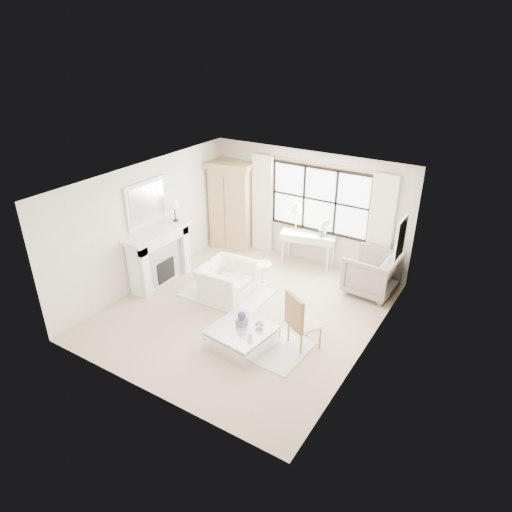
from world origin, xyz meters
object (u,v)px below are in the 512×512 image
at_px(club_armchair, 226,280).
at_px(armoire, 231,204).
at_px(console_table, 308,249).
at_px(coffee_table, 242,338).

bearing_deg(club_armchair, armoire, 28.65).
xyz_separation_m(armoire, club_armchair, (1.32, -2.14, -0.78)).
bearing_deg(console_table, club_armchair, -124.00).
bearing_deg(club_armchair, console_table, -23.21).
xyz_separation_m(armoire, coffee_table, (2.57, -3.43, -0.96)).
height_order(armoire, console_table, armoire).
bearing_deg(club_armchair, coffee_table, -138.95).
height_order(console_table, coffee_table, console_table).
distance_m(armoire, coffee_table, 4.39).
relative_size(console_table, coffee_table, 1.23).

